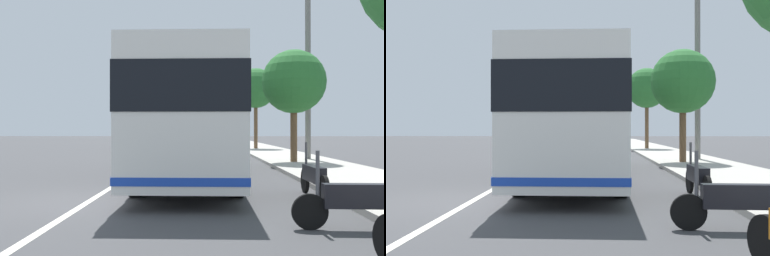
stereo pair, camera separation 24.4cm
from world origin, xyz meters
TOP-DOWN VIEW (x-y plane):
  - ground_plane at (0.00, 0.00)m, footprint 220.00×220.00m
  - sidewalk_curb at (10.00, -7.14)m, footprint 110.00×3.60m
  - lane_divider_line at (10.00, 0.00)m, footprint 110.00×0.16m
  - coach_bus at (4.59, -2.14)m, footprint 12.45×2.75m
  - motorcycle_mid_row at (-2.76, -4.92)m, footprint 0.27×2.18m
  - motorcycle_by_tree at (0.52, -5.00)m, footprint 2.36×0.24m
  - car_side_street at (37.09, 1.96)m, footprint 4.57×2.04m
  - car_far_distant at (31.90, 2.81)m, footprint 4.22×2.01m
  - car_oncoming at (36.08, -1.65)m, footprint 4.39×2.03m
  - car_ahead_same_lane at (26.77, 2.89)m, footprint 4.42×2.13m
  - roadside_tree_mid_block at (10.34, -6.56)m, footprint 2.86×2.86m
  - roadside_tree_far_block at (25.21, -6.63)m, footprint 3.12×3.12m
  - utility_pole at (12.52, -7.70)m, footprint 0.27×0.27m

SIDE VIEW (x-z plane):
  - ground_plane at x=0.00m, z-range 0.00..0.00m
  - lane_divider_line at x=10.00m, z-range 0.00..0.01m
  - sidewalk_curb at x=10.00m, z-range 0.00..0.14m
  - motorcycle_mid_row at x=-2.76m, z-range -0.16..1.07m
  - motorcycle_by_tree at x=0.52m, z-range -0.15..1.10m
  - car_ahead_same_lane at x=26.77m, z-range -0.03..1.44m
  - car_oncoming at x=36.08m, z-range -0.06..1.49m
  - car_side_street at x=37.09m, z-range -0.04..1.49m
  - car_far_distant at x=31.90m, z-range -0.04..1.55m
  - coach_bus at x=4.59m, z-range 0.23..3.62m
  - roadside_tree_mid_block at x=10.34m, z-range 1.13..6.30m
  - utility_pole at x=12.52m, z-range 0.00..8.70m
  - roadside_tree_far_block at x=25.21m, z-range 1.62..8.04m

